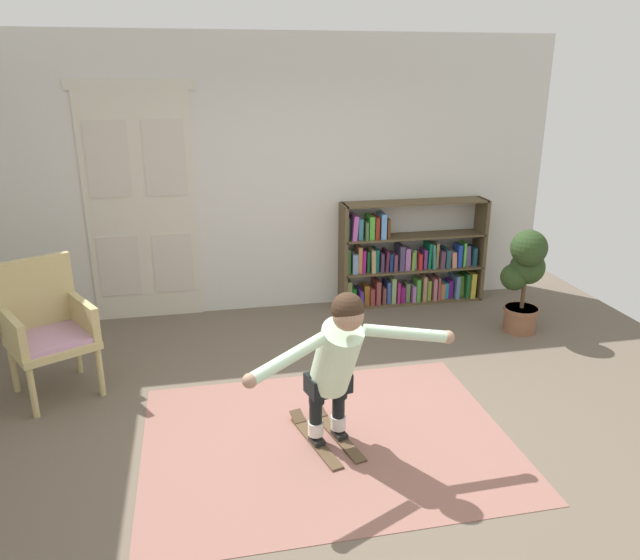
{
  "coord_description": "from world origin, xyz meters",
  "views": [
    {
      "loc": [
        -0.92,
        -3.83,
        2.52
      ],
      "look_at": [
        -0.05,
        0.35,
        1.05
      ],
      "focal_mm": 34.14,
      "sensor_mm": 36.0,
      "label": 1
    }
  ],
  "objects_px": {
    "skis_pair": "(325,435)",
    "person_skier": "(337,357)",
    "bookshelf": "(407,262)",
    "wicker_chair": "(47,325)",
    "potted_plant": "(525,271)"
  },
  "relations": [
    {
      "from": "skis_pair",
      "to": "person_skier",
      "type": "relative_size",
      "value": 0.53
    },
    {
      "from": "wicker_chair",
      "to": "person_skier",
      "type": "distance_m",
      "value": 2.47
    },
    {
      "from": "person_skier",
      "to": "bookshelf",
      "type": "bearing_deg",
      "value": 61.77
    },
    {
      "from": "wicker_chair",
      "to": "person_skier",
      "type": "bearing_deg",
      "value": -32.44
    },
    {
      "from": "wicker_chair",
      "to": "person_skier",
      "type": "height_order",
      "value": "person_skier"
    },
    {
      "from": "bookshelf",
      "to": "wicker_chair",
      "type": "height_order",
      "value": "bookshelf"
    },
    {
      "from": "potted_plant",
      "to": "person_skier",
      "type": "height_order",
      "value": "person_skier"
    },
    {
      "from": "wicker_chair",
      "to": "bookshelf",
      "type": "bearing_deg",
      "value": 21.11
    },
    {
      "from": "wicker_chair",
      "to": "potted_plant",
      "type": "xyz_separation_m",
      "value": [
        4.4,
        0.36,
        0.05
      ]
    },
    {
      "from": "bookshelf",
      "to": "potted_plant",
      "type": "height_order",
      "value": "bookshelf"
    },
    {
      "from": "bookshelf",
      "to": "wicker_chair",
      "type": "relative_size",
      "value": 1.5
    },
    {
      "from": "bookshelf",
      "to": "potted_plant",
      "type": "distance_m",
      "value": 1.34
    },
    {
      "from": "wicker_chair",
      "to": "skis_pair",
      "type": "xyz_separation_m",
      "value": [
        2.04,
        -1.15,
        -0.56
      ]
    },
    {
      "from": "wicker_chair",
      "to": "potted_plant",
      "type": "distance_m",
      "value": 4.42
    },
    {
      "from": "bookshelf",
      "to": "potted_plant",
      "type": "bearing_deg",
      "value": -48.88
    }
  ]
}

